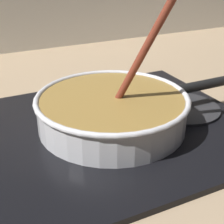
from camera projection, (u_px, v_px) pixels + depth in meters
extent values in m
cube|color=#9E8466|center=(157.00, 166.00, 0.60)|extent=(2.40, 1.60, 0.04)
cube|color=black|center=(112.00, 128.00, 0.67)|extent=(0.56, 0.48, 0.01)
torus|color=#592D0C|center=(112.00, 124.00, 0.67)|extent=(0.20, 0.20, 0.01)
cylinder|color=#262628|center=(182.00, 108.00, 0.74)|extent=(0.17, 0.17, 0.01)
cylinder|color=silver|center=(112.00, 112.00, 0.66)|extent=(0.29, 0.29, 0.06)
cylinder|color=olive|center=(112.00, 110.00, 0.66)|extent=(0.28, 0.28, 0.06)
torus|color=silver|center=(112.00, 98.00, 0.64)|extent=(0.30, 0.30, 0.01)
cylinder|color=black|center=(205.00, 85.00, 0.74)|extent=(0.17, 0.02, 0.02)
cylinder|color=#E5CC7A|center=(154.00, 91.00, 0.70)|extent=(0.03, 0.03, 0.01)
cylinder|color=#E5CC7A|center=(114.00, 90.00, 0.71)|extent=(0.03, 0.03, 0.01)
cylinder|color=beige|center=(116.00, 100.00, 0.66)|extent=(0.03, 0.03, 0.01)
cylinder|color=#EDD88C|center=(142.00, 105.00, 0.64)|extent=(0.03, 0.03, 0.01)
cylinder|color=#E5CC7A|center=(125.00, 109.00, 0.62)|extent=(0.03, 0.03, 0.01)
cylinder|color=maroon|center=(146.00, 48.00, 0.58)|extent=(0.10, 0.10, 0.24)
cube|color=brown|center=(115.00, 104.00, 0.65)|extent=(0.05, 0.05, 0.01)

